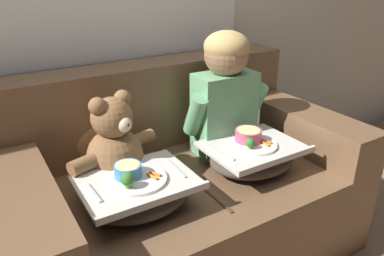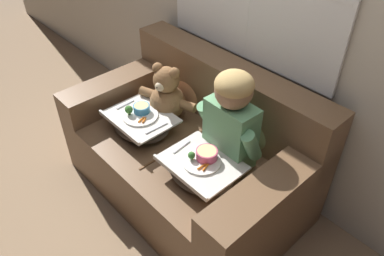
{
  "view_description": "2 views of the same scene",
  "coord_description": "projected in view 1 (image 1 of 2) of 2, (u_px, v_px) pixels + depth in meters",
  "views": [
    {
      "loc": [
        -0.77,
        -1.32,
        1.35
      ],
      "look_at": [
        0.1,
        0.09,
        0.63
      ],
      "focal_mm": 35.0,
      "sensor_mm": 36.0,
      "label": 1
    },
    {
      "loc": [
        1.38,
        -1.21,
        2.07
      ],
      "look_at": [
        0.06,
        0.0,
        0.61
      ],
      "focal_mm": 35.0,
      "sensor_mm": 36.0,
      "label": 2
    }
  ],
  "objects": [
    {
      "name": "ground_plane",
      "position": [
        185.0,
        249.0,
        1.94
      ],
      "size": [
        14.0,
        14.0,
        0.0
      ],
      "primitive_type": "plane",
      "color": "#8E7051"
    },
    {
      "name": "couch",
      "position": [
        178.0,
        189.0,
        1.85
      ],
      "size": [
        1.61,
        0.97,
        0.9
      ],
      "color": "brown",
      "rests_on": "ground_plane"
    },
    {
      "name": "throw_pillow_behind_child",
      "position": [
        202.0,
        108.0,
        2.06
      ],
      "size": [
        0.36,
        0.17,
        0.37
      ],
      "color": "#898456",
      "rests_on": "couch"
    },
    {
      "name": "throw_pillow_behind_teddy",
      "position": [
        99.0,
        130.0,
        1.78
      ],
      "size": [
        0.32,
        0.16,
        0.33
      ],
      "color": "#B2754C",
      "rests_on": "couch"
    },
    {
      "name": "child_figure",
      "position": [
        225.0,
        88.0,
        1.83
      ],
      "size": [
        0.44,
        0.22,
        0.61
      ],
      "color": "#66A370",
      "rests_on": "couch"
    },
    {
      "name": "teddy_bear",
      "position": [
        115.0,
        146.0,
        1.61
      ],
      "size": [
        0.44,
        0.32,
        0.41
      ],
      "color": "brown",
      "rests_on": "couch"
    },
    {
      "name": "lap_tray_child",
      "position": [
        252.0,
        155.0,
        1.76
      ],
      "size": [
        0.44,
        0.36,
        0.19
      ],
      "color": "#473D33",
      "rests_on": "child_figure"
    },
    {
      "name": "lap_tray_teddy",
      "position": [
        137.0,
        192.0,
        1.48
      ],
      "size": [
        0.45,
        0.36,
        0.19
      ],
      "color": "#473D33",
      "rests_on": "teddy_bear"
    }
  ]
}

